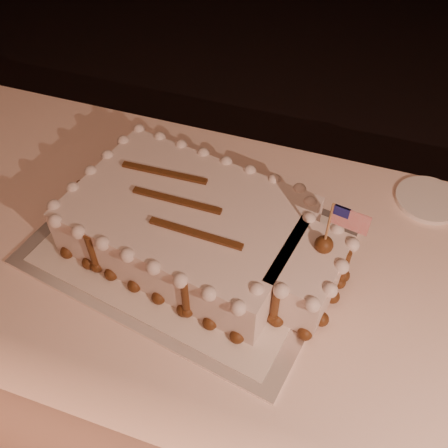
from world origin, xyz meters
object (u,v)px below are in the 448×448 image
(sheet_cake, at_px, (202,230))
(side_plate, at_px, (428,200))
(cake_board, at_px, (189,243))
(banquet_table, at_px, (277,359))

(sheet_cake, relative_size, side_plate, 4.07)
(cake_board, distance_m, sheet_cake, 0.07)
(banquet_table, distance_m, cake_board, 0.44)
(sheet_cake, bearing_deg, banquet_table, -1.83)
(cake_board, xyz_separation_m, sheet_cake, (0.03, -0.01, 0.06))
(banquet_table, relative_size, cake_board, 3.83)
(sheet_cake, height_order, side_plate, sheet_cake)
(sheet_cake, distance_m, side_plate, 0.55)
(banquet_table, bearing_deg, cake_board, 177.03)
(cake_board, bearing_deg, side_plate, 42.16)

